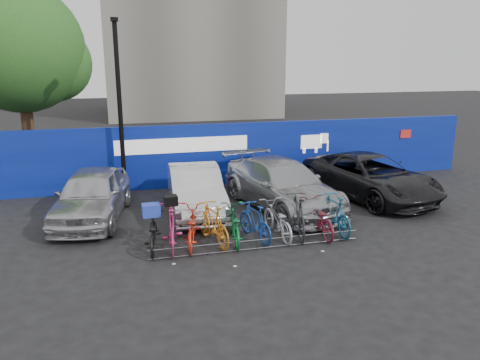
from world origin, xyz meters
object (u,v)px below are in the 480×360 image
object	(u,v)px
bike_1	(172,227)
bike_5	(255,222)
lamppost	(120,104)
car_0	(92,195)
car_3	(370,177)
tree	(26,52)
bike_8	(317,218)
bike_9	(334,214)
bike_0	(152,233)
bike_6	(277,220)
car_1	(195,190)
bike_3	(213,224)
bike_7	(298,215)
bike_4	(234,225)
bike_rack	(258,244)
car_2	(282,185)
bike_2	(191,227)

from	to	relation	value
bike_1	bike_5	bearing A→B (deg)	-173.09
lamppost	car_0	xyz separation A→B (m)	(-1.01, -2.41, -2.49)
car_3	tree	bearing A→B (deg)	136.40
bike_8	bike_9	distance (m)	0.53
bike_0	bike_1	world-z (taller)	bike_1
lamppost	bike_5	world-z (taller)	lamppost
bike_0	bike_6	distance (m)	3.40
car_1	bike_0	distance (m)	3.19
car_1	bike_6	world-z (taller)	car_1
bike_0	bike_6	world-z (taller)	bike_6
car_3	bike_3	distance (m)	6.84
car_0	bike_0	bearing A→B (deg)	-50.53
bike_7	bike_4	bearing A→B (deg)	10.93
bike_0	bike_7	world-z (taller)	bike_7
car_0	car_1	bearing A→B (deg)	8.53
bike_1	bike_6	bearing A→B (deg)	-173.15
bike_rack	bike_7	bearing A→B (deg)	28.02
car_0	bike_6	size ratio (longest dim) A/B	2.44
lamppost	car_2	xyz separation A→B (m)	(5.01, -2.78, -2.49)
car_0	bike_8	world-z (taller)	car_0
car_3	bike_2	distance (m)	7.36
car_2	car_3	world-z (taller)	car_2
bike_9	bike_1	bearing A→B (deg)	-2.39
car_2	car_3	xyz separation A→B (m)	(3.41, 0.35, -0.02)
bike_4	bike_7	size ratio (longest dim) A/B	0.94
car_0	bike_3	bearing A→B (deg)	-31.32
car_3	bike_rack	bearing A→B (deg)	-158.60
bike_0	bike_6	xyz separation A→B (m)	(3.40, 0.03, 0.03)
bike_6	bike_9	bearing A→B (deg)	172.32
tree	bike_5	xyz separation A→B (m)	(6.92, -9.92, -4.56)
bike_9	car_1	bearing A→B (deg)	-41.14
bike_0	bike_4	bearing A→B (deg)	-173.78
bike_1	bike_0	bearing A→B (deg)	-0.06
car_3	bike_6	xyz separation A→B (m)	(-4.43, -2.81, -0.27)
car_2	bike_9	distance (m)	2.65
tree	bike_5	size ratio (longest dim) A/B	4.57
bike_0	bike_5	bearing A→B (deg)	-173.53
bike_9	lamppost	bearing A→B (deg)	-45.55
bike_5	bike_8	size ratio (longest dim) A/B	0.90
bike_1	lamppost	bearing A→B (deg)	-73.23
tree	car_0	distance (m)	8.65
lamppost	car_3	distance (m)	9.11
tree	car_2	bearing A→B (deg)	-40.92
bike_5	tree	bearing A→B (deg)	-68.44
car_0	bike_7	bearing A→B (deg)	-16.60
bike_6	car_0	bearing A→B (deg)	-34.12
lamppost	bike_2	distance (m)	6.12
lamppost	car_2	size ratio (longest dim) A/B	1.13
bike_0	bike_8	size ratio (longest dim) A/B	0.92
car_1	car_3	size ratio (longest dim) A/B	0.82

